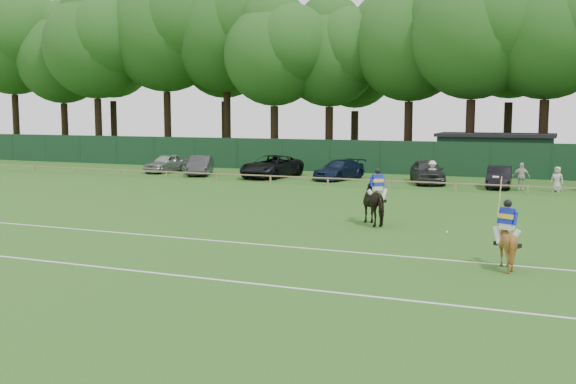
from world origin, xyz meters
The scene contains 20 objects.
ground centered at (0.00, 0.00, 0.00)m, with size 160.00×160.00×0.00m, color #1E4C14.
horse_dark centered at (3.79, 4.72, 0.91)m, with size 0.98×2.14×1.81m, color black.
horse_chestnut centered at (9.41, -1.36, 0.74)m, with size 1.19×1.34×1.48m, color brown.
sedan_silver centered at (-17.41, 21.74, 0.71)m, with size 1.67×4.16×1.42m, color #A0A3A4.
sedan_grey centered at (-13.96, 20.91, 0.70)m, with size 1.49×4.27×1.41m, color #323335.
suv_black centered at (-8.40, 21.30, 0.78)m, with size 2.59×5.63×1.56m, color black.
sedan_navy centered at (-3.47, 21.69, 0.67)m, with size 1.88×4.63×1.34m, color #111C36.
hatch_grey centered at (2.60, 21.48, 0.79)m, with size 1.86×4.62×1.57m, color #2F2F32.
estate_black centered at (7.16, 20.75, 0.66)m, with size 1.40×4.01×1.32m, color black.
spectator_left centered at (3.11, 20.53, 0.78)m, with size 1.01×0.58×1.57m, color silver.
spectator_mid centered at (8.50, 19.72, 0.83)m, with size 0.97×0.40×1.66m, color beige.
spectator_right centered at (10.49, 19.78, 0.74)m, with size 0.73×0.47×1.48m, color beige.
rider_dark centered at (3.80, 4.71, 1.69)m, with size 0.81×0.70×1.41m.
rider_chestnut centered at (9.40, -1.37, 1.44)m, with size 0.90×0.79×2.05m.
polo_ball centered at (6.83, 3.77, 0.04)m, with size 0.09×0.09×0.09m, color silver.
pitch_lines centered at (0.00, -3.50, 0.01)m, with size 60.00×5.10×0.01m.
pitch_rail centered at (0.00, 18.00, 0.45)m, with size 62.10×0.10×0.50m.
perimeter_fence centered at (0.00, 27.00, 1.25)m, with size 92.08×0.08×2.50m.
utility_shed centered at (6.00, 30.00, 1.54)m, with size 8.40×4.40×3.04m.
tree_row centered at (2.00, 35.00, 0.00)m, with size 96.00×12.00×21.00m, color #26561C, non-canonical shape.
Camera 1 is at (11.00, -22.19, 4.69)m, focal length 42.00 mm.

